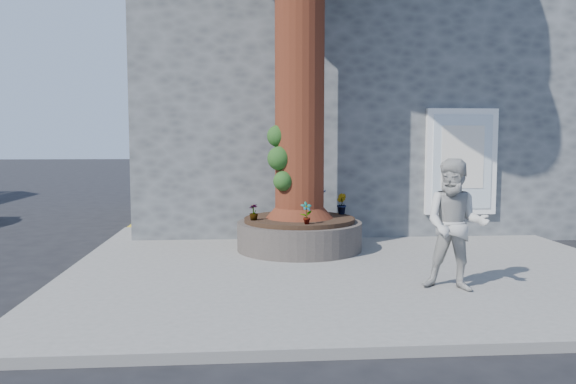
{
  "coord_description": "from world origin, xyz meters",
  "views": [
    {
      "loc": [
        -0.22,
        -8.24,
        2.13
      ],
      "look_at": [
        0.54,
        1.4,
        1.25
      ],
      "focal_mm": 35.0,
      "sensor_mm": 36.0,
      "label": 1
    }
  ],
  "objects": [
    {
      "name": "shopping_bag",
      "position": [
        1.55,
        3.21,
        0.26
      ],
      "size": [
        0.21,
        0.15,
        0.28
      ],
      "primitive_type": "cube",
      "rotation": [
        0.0,
        0.0,
        -0.14
      ],
      "color": "white",
      "rests_on": "pavement"
    },
    {
      "name": "plant_c",
      "position": [
        -0.05,
        1.72,
        0.87
      ],
      "size": [
        0.22,
        0.22,
        0.29
      ],
      "primitive_type": "imported",
      "rotation": [
        0.0,
        0.0,
        3.65
      ],
      "color": "gray",
      "rests_on": "planter"
    },
    {
      "name": "planter",
      "position": [
        0.8,
        2.0,
        0.41
      ],
      "size": [
        2.3,
        2.3,
        0.6
      ],
      "color": "black",
      "rests_on": "pavement"
    },
    {
      "name": "plant_b",
      "position": [
        1.65,
        2.41,
        0.92
      ],
      "size": [
        0.27,
        0.27,
        0.4
      ],
      "primitive_type": "imported",
      "rotation": [
        0.0,
        0.0,
        1.86
      ],
      "color": "gray",
      "rests_on": "planter"
    },
    {
      "name": "plant_d",
      "position": [
        0.58,
        2.85,
        0.88
      ],
      "size": [
        0.39,
        0.39,
        0.32
      ],
      "primitive_type": "imported",
      "rotation": [
        0.0,
        0.0,
        5.46
      ],
      "color": "gray",
      "rests_on": "planter"
    },
    {
      "name": "woman",
      "position": [
        2.61,
        -0.99,
        1.01
      ],
      "size": [
        1.07,
        0.97,
        1.78
      ],
      "primitive_type": "imported",
      "rotation": [
        0.0,
        0.0,
        -0.44
      ],
      "color": "#ACABA5",
      "rests_on": "pavement"
    },
    {
      "name": "plant_a",
      "position": [
        0.84,
        1.16,
        0.91
      ],
      "size": [
        0.24,
        0.19,
        0.38
      ],
      "primitive_type": "imported",
      "rotation": [
        0.0,
        0.0,
        0.31
      ],
      "color": "gray",
      "rests_on": "planter"
    },
    {
      "name": "pavement",
      "position": [
        1.5,
        1.0,
        0.06
      ],
      "size": [
        9.0,
        8.0,
        0.12
      ],
      "primitive_type": "cube",
      "color": "slate",
      "rests_on": "ground"
    },
    {
      "name": "ground",
      "position": [
        0.0,
        0.0,
        0.0
      ],
      "size": [
        120.0,
        120.0,
        0.0
      ],
      "primitive_type": "plane",
      "color": "black",
      "rests_on": "ground"
    },
    {
      "name": "stone_shop",
      "position": [
        2.5,
        7.2,
        3.16
      ],
      "size": [
        10.3,
        8.3,
        6.3
      ],
      "color": "#494C4E",
      "rests_on": "ground"
    },
    {
      "name": "yellow_line",
      "position": [
        -3.05,
        1.0,
        0.0
      ],
      "size": [
        0.1,
        30.0,
        0.01
      ],
      "primitive_type": "cube",
      "color": "yellow",
      "rests_on": "ground"
    },
    {
      "name": "man",
      "position": [
        1.37,
        3.39,
        1.0
      ],
      "size": [
        0.76,
        0.65,
        1.76
      ],
      "primitive_type": "imported",
      "rotation": [
        0.0,
        0.0,
        0.42
      ],
      "color": "#121A32",
      "rests_on": "pavement"
    }
  ]
}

